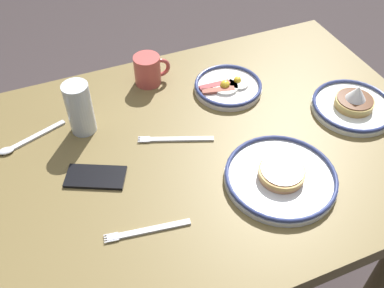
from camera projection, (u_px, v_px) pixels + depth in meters
ground_plane at (205, 281)px, 1.70m from camera, size 6.00×6.00×0.00m
dining_table at (210, 173)px, 1.24m from camera, size 1.21×0.86×0.76m
plate_near_main at (353, 105)px, 1.24m from camera, size 0.23×0.23×0.08m
plate_center_pancakes at (228, 86)px, 1.30m from camera, size 0.20×0.20×0.04m
plate_far_companion at (281, 177)px, 1.06m from camera, size 0.27×0.27×0.04m
coffee_mug at (148, 70)px, 1.31m from camera, size 0.11×0.08×0.09m
drinking_glass at (80, 111)px, 1.15m from camera, size 0.07×0.07×0.15m
cell_phone at (95, 176)px, 1.07m from camera, size 0.16×0.13×0.01m
fork_near at (175, 139)px, 1.16m from camera, size 0.19×0.09×0.01m
fork_far at (147, 230)px, 0.96m from camera, size 0.19×0.05×0.01m
tea_spoon at (23, 142)px, 1.15m from camera, size 0.18×0.08×0.01m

